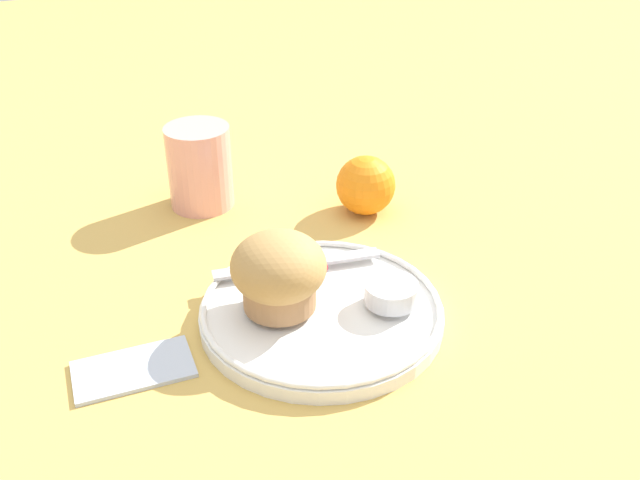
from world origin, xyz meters
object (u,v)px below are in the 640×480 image
(muffin, at_px, (279,272))
(butter_knife, at_px, (297,264))
(juice_glass, at_px, (200,167))
(orange_fruit, at_px, (366,185))

(muffin, relative_size, butter_knife, 0.51)
(muffin, bearing_deg, butter_knife, 56.38)
(muffin, height_order, juice_glass, juice_glass)
(butter_knife, bearing_deg, orange_fruit, 47.90)
(orange_fruit, bearing_deg, muffin, -134.26)
(butter_knife, relative_size, orange_fruit, 2.44)
(muffin, relative_size, juice_glass, 0.88)
(muffin, height_order, orange_fruit, muffin)
(juice_glass, bearing_deg, muffin, -87.02)
(muffin, bearing_deg, orange_fruit, 45.74)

